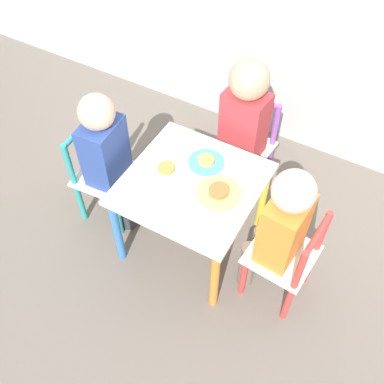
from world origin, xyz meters
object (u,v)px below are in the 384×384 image
chair_purple (245,148)px  chair_red (286,259)px  kids_table (192,192)px  plate_right (219,192)px  plate_back (206,162)px  chair_teal (103,176)px  plate_left (166,170)px  child_right (280,226)px  child_back (243,120)px  child_left (108,152)px

chair_purple → chair_red: same height
kids_table → plate_right: bearing=0.0°
plate_back → chair_teal: bearing=-160.6°
plate_back → plate_left: size_ratio=0.97×
child_right → plate_left: (-0.53, 0.03, -0.00)m
chair_teal → child_right: (0.87, 0.00, 0.19)m
plate_right → plate_back: bearing=135.0°
chair_teal → kids_table: bearing=-90.0°
chair_red → plate_back: chair_red is taller
chair_teal → plate_right: chair_teal is taller
kids_table → child_back: bearing=84.6°
child_right → plate_back: (-0.41, 0.16, -0.00)m
plate_back → plate_right: size_ratio=0.84×
chair_teal → plate_back: bearing=-75.4°
plate_left → kids_table: bearing=-0.0°
chair_purple → plate_right: 0.51m
kids_table → child_back: 0.43m
chair_red → child_left: 0.89m
child_left → plate_right: size_ratio=3.95×
chair_teal → child_right: 0.90m
kids_table → chair_teal: chair_teal is taller
child_left → plate_back: child_left is taller
plate_right → chair_teal: bearing=-176.3°
chair_purple → plate_left: 0.53m
child_right → child_left: (-0.81, 0.00, -0.01)m
chair_red → plate_right: chair_red is taller
plate_back → plate_left: bearing=-135.0°
child_left → kids_table: bearing=-90.0°
chair_purple → child_back: (-0.01, -0.06, 0.22)m
kids_table → chair_purple: chair_purple is taller
kids_table → chair_teal: bearing=-175.3°
chair_purple → chair_red: 0.66m
kids_table → chair_purple: (0.04, 0.47, -0.11)m
child_back → plate_right: 0.42m
chair_teal → child_left: child_left is taller
plate_left → plate_back: bearing=45.0°
child_back → child_left: 0.63m
plate_back → child_left: bearing=-158.6°
child_back → plate_left: bearing=-106.5°
child_back → chair_red: bearing=-40.9°
child_right → plate_back: 0.44m
kids_table → chair_red: chair_red is taller
kids_table → chair_purple: bearing=84.6°
child_back → child_right: (0.37, -0.44, -0.03)m
child_left → chair_purple: bearing=-46.7°
child_right → plate_right: child_right is taller
plate_back → chair_purple: bearing=82.6°
child_back → plate_right: child_back is taller
chair_teal → plate_right: (0.59, 0.04, 0.19)m
child_right → chair_purple: bearing=-139.3°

